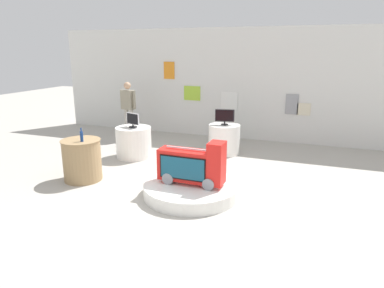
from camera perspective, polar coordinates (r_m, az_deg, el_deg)
The scene contains 11 objects.
ground_plane at distance 6.05m, azimuth -2.93°, elevation -9.45°, with size 30.00×30.00×0.00m, color #B2ADA3.
back_wall_display at distance 10.10m, azimuth 7.86°, elevation 9.62°, with size 11.49×0.13×3.12m.
main_display_pedestal at distance 6.26m, azimuth -0.11°, elevation -7.45°, with size 1.70×1.70×0.22m, color white.
novelty_firetruck_tv at distance 6.09m, azimuth 0.07°, elevation -3.66°, with size 1.18×0.41×0.80m.
display_pedestal_left_rear at distance 8.68m, azimuth 5.29°, elevation 0.79°, with size 0.78×0.78×0.73m, color white.
tv_on_left_rear at distance 8.55m, azimuth 5.37°, elevation 4.53°, with size 0.47×0.18×0.38m.
display_pedestal_center_rear at distance 8.49m, azimuth -9.52°, elevation 0.31°, with size 0.85×0.85×0.73m, color white.
tv_on_center_rear at distance 8.36m, azimuth -9.69°, elevation 3.90°, with size 0.39×0.20×0.34m.
side_table_round at distance 7.22m, azimuth -17.55°, elevation -2.45°, with size 0.77×0.77×0.82m.
bottle_on_side_table at distance 6.95m, azimuth -17.63°, elevation 1.25°, with size 0.06×0.06×0.27m.
shopper_browsing_near_truck at distance 10.18m, azimuth -10.40°, elevation 6.16°, with size 0.55×0.28×1.63m.
Camera 1 is at (2.19, -5.04, 2.53)m, focal length 32.57 mm.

